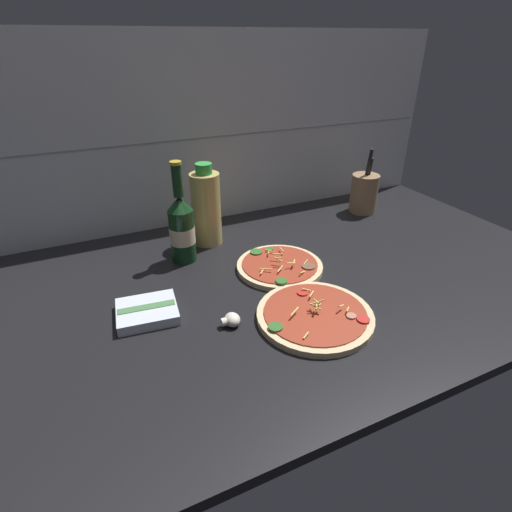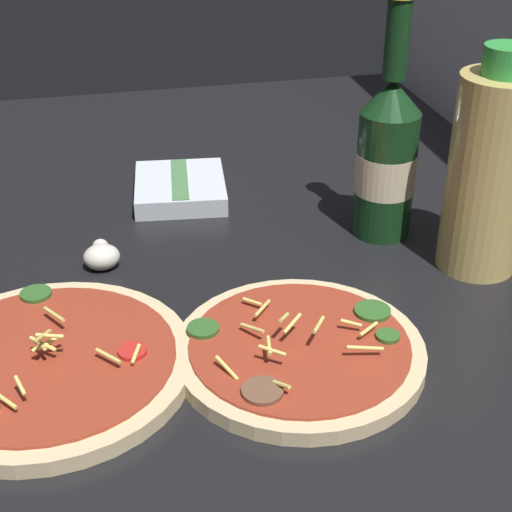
{
  "view_description": "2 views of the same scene",
  "coord_description": "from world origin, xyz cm",
  "px_view_note": "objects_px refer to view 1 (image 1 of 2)",
  "views": [
    {
      "loc": [
        -44.14,
        -76.36,
        57.55
      ],
      "look_at": [
        -7.47,
        2.25,
        9.77
      ],
      "focal_mm": 28.0,
      "sensor_mm": 36.0,
      "label": 1
    },
    {
      "loc": [
        56.12,
        -11.86,
        46.96
      ],
      "look_at": [
        -3.59,
        1.84,
        11.36
      ],
      "focal_mm": 55.0,
      "sensor_mm": 36.0,
      "label": 2
    }
  ],
  "objects_px": {
    "beer_bottle": "(182,228)",
    "oil_bottle": "(206,208)",
    "pizza_near": "(315,315)",
    "utensil_crock": "(364,193)",
    "pizza_far": "(280,266)",
    "mushroom_left": "(231,320)",
    "dish_towel": "(147,312)"
  },
  "relations": [
    {
      "from": "beer_bottle",
      "to": "oil_bottle",
      "type": "bearing_deg",
      "value": 37.92
    },
    {
      "from": "pizza_near",
      "to": "utensil_crock",
      "type": "bearing_deg",
      "value": 43.19
    },
    {
      "from": "pizza_far",
      "to": "mushroom_left",
      "type": "height_order",
      "value": "pizza_far"
    },
    {
      "from": "mushroom_left",
      "to": "utensil_crock",
      "type": "bearing_deg",
      "value": 31.14
    },
    {
      "from": "pizza_near",
      "to": "pizza_far",
      "type": "height_order",
      "value": "pizza_near"
    },
    {
      "from": "pizza_far",
      "to": "utensil_crock",
      "type": "relative_size",
      "value": 1.03
    },
    {
      "from": "utensil_crock",
      "to": "dish_towel",
      "type": "distance_m",
      "value": 0.88
    },
    {
      "from": "beer_bottle",
      "to": "oil_bottle",
      "type": "height_order",
      "value": "beer_bottle"
    },
    {
      "from": "mushroom_left",
      "to": "pizza_far",
      "type": "bearing_deg",
      "value": 38.9
    },
    {
      "from": "pizza_far",
      "to": "utensil_crock",
      "type": "distance_m",
      "value": 0.52
    },
    {
      "from": "oil_bottle",
      "to": "dish_towel",
      "type": "distance_m",
      "value": 0.39
    },
    {
      "from": "oil_bottle",
      "to": "dish_towel",
      "type": "bearing_deg",
      "value": -129.78
    },
    {
      "from": "pizza_near",
      "to": "mushroom_left",
      "type": "xyz_separation_m",
      "value": [
        -0.18,
        0.06,
        0.01
      ]
    },
    {
      "from": "oil_bottle",
      "to": "utensil_crock",
      "type": "bearing_deg",
      "value": -0.07
    },
    {
      "from": "beer_bottle",
      "to": "utensil_crock",
      "type": "bearing_deg",
      "value": 6.24
    },
    {
      "from": "mushroom_left",
      "to": "dish_towel",
      "type": "height_order",
      "value": "mushroom_left"
    },
    {
      "from": "dish_towel",
      "to": "pizza_near",
      "type": "bearing_deg",
      "value": -26.39
    },
    {
      "from": "beer_bottle",
      "to": "mushroom_left",
      "type": "xyz_separation_m",
      "value": [
        0.01,
        -0.33,
        -0.08
      ]
    },
    {
      "from": "oil_bottle",
      "to": "beer_bottle",
      "type": "bearing_deg",
      "value": -142.08
    },
    {
      "from": "beer_bottle",
      "to": "mushroom_left",
      "type": "relative_size",
      "value": 6.65
    },
    {
      "from": "pizza_near",
      "to": "pizza_far",
      "type": "relative_size",
      "value": 1.12
    },
    {
      "from": "beer_bottle",
      "to": "oil_bottle",
      "type": "distance_m",
      "value": 0.12
    },
    {
      "from": "dish_towel",
      "to": "mushroom_left",
      "type": "bearing_deg",
      "value": -34.58
    },
    {
      "from": "pizza_near",
      "to": "utensil_crock",
      "type": "distance_m",
      "value": 0.67
    },
    {
      "from": "mushroom_left",
      "to": "dish_towel",
      "type": "xyz_separation_m",
      "value": [
        -0.16,
        0.11,
        -0.0
      ]
    },
    {
      "from": "oil_bottle",
      "to": "utensil_crock",
      "type": "height_order",
      "value": "oil_bottle"
    },
    {
      "from": "beer_bottle",
      "to": "dish_towel",
      "type": "bearing_deg",
      "value": -124.17
    },
    {
      "from": "beer_bottle",
      "to": "mushroom_left",
      "type": "distance_m",
      "value": 0.34
    },
    {
      "from": "pizza_near",
      "to": "beer_bottle",
      "type": "relative_size",
      "value": 0.93
    },
    {
      "from": "pizza_near",
      "to": "utensil_crock",
      "type": "height_order",
      "value": "utensil_crock"
    },
    {
      "from": "oil_bottle",
      "to": "pizza_far",
      "type": "bearing_deg",
      "value": -62.78
    },
    {
      "from": "pizza_near",
      "to": "mushroom_left",
      "type": "height_order",
      "value": "pizza_near"
    }
  ]
}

